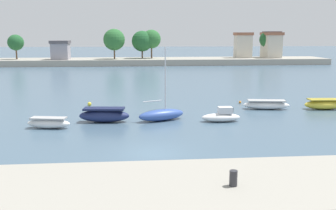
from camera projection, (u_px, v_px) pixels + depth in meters
name	position (u px, v px, depth m)	size (l,w,h in m)	color
ground_plane	(152.00, 153.00, 24.96)	(400.00, 400.00, 0.00)	#476075
seawall_embankment	(163.00, 206.00, 15.07)	(65.63, 5.53, 1.92)	#9E998C
mooring_bollard	(233.00, 178.00, 14.60)	(0.31, 0.31, 0.61)	#2D2D33
moored_boat_1	(49.00, 123.00, 31.37)	(3.72, 1.73, 0.90)	white
moored_boat_2	(104.00, 115.00, 33.54)	(4.51, 1.90, 1.26)	navy
moored_boat_3	(161.00, 115.00, 34.12)	(4.57, 2.96, 6.49)	#3856A8
moored_boat_4	(221.00, 116.00, 33.72)	(3.41, 1.32, 1.30)	white
moored_boat_5	(266.00, 105.00, 39.22)	(4.84, 2.04, 0.94)	white
moored_boat_6	(324.00, 104.00, 39.18)	(4.11, 1.74, 1.05)	yellow
mooring_buoy_0	(240.00, 102.00, 42.51)	(0.27, 0.27, 0.27)	orange
mooring_buoy_1	(90.00, 104.00, 41.05)	(0.41, 0.41, 0.41)	yellow
distant_shoreline	(154.00, 54.00, 95.47)	(94.29, 11.07, 8.69)	#9E998C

